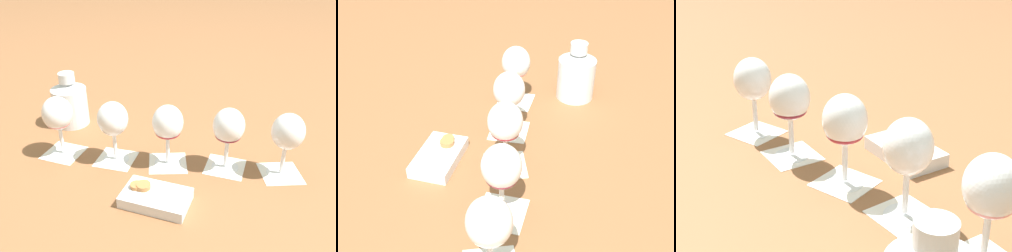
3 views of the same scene
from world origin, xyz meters
The scene contains 13 objects.
ground_plane centered at (0.00, 0.00, 0.00)m, with size 8.00×8.00×0.00m, color brown.
tasting_card_0 centered at (-0.22, 0.17, 0.00)m, with size 0.13×0.13×0.00m.
tasting_card_1 centered at (-0.11, 0.08, 0.00)m, with size 0.13×0.13×0.00m.
tasting_card_2 centered at (0.00, 0.00, 0.00)m, with size 0.13×0.13×0.00m.
tasting_card_3 centered at (0.12, -0.08, 0.00)m, with size 0.13×0.13×0.00m.
tasting_card_4 centered at (0.22, -0.17, 0.00)m, with size 0.13×0.12×0.00m.
wine_glass_0 centered at (-0.22, 0.17, 0.11)m, with size 0.08×0.08×0.16m.
wine_glass_1 centered at (-0.11, 0.08, 0.11)m, with size 0.08×0.08×0.16m.
wine_glass_2 centered at (0.00, 0.00, 0.11)m, with size 0.08×0.08×0.16m.
wine_glass_3 centered at (0.12, -0.08, 0.11)m, with size 0.08×0.08×0.16m.
wine_glass_4 centered at (0.22, -0.17, 0.11)m, with size 0.08×0.08×0.16m.
ceramic_vase centered at (-0.16, 0.33, 0.07)m, with size 0.10×0.10×0.16m.
snack_dish centered at (-0.09, -0.12, 0.01)m, with size 0.16×0.17×0.04m.
Camera 1 is at (-0.35, -0.66, 0.53)m, focal length 38.00 mm.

